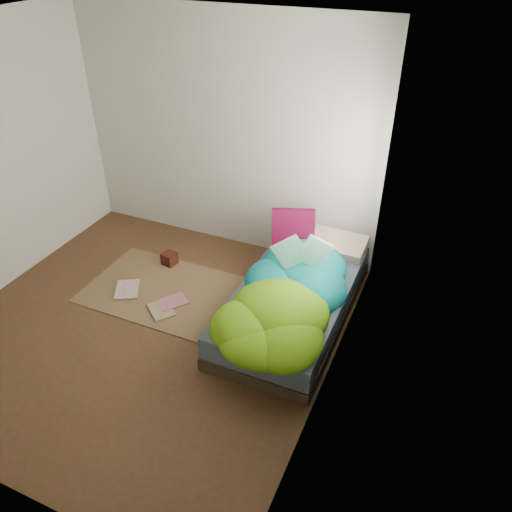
% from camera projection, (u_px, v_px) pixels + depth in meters
% --- Properties ---
extents(ground, '(3.50, 3.50, 0.00)m').
position_uv_depth(ground, '(147.00, 327.00, 4.77)').
color(ground, '#482F1B').
rests_on(ground, ground).
extents(room_walls, '(3.54, 3.54, 2.62)m').
position_uv_depth(room_walls, '(123.00, 170.00, 3.86)').
color(room_walls, silver).
rests_on(room_walls, ground).
extents(bed, '(1.00, 2.00, 0.34)m').
position_uv_depth(bed, '(293.00, 302.00, 4.81)').
color(bed, '#32281B').
rests_on(bed, ground).
extents(duvet, '(0.96, 1.84, 0.34)m').
position_uv_depth(duvet, '(286.00, 287.00, 4.46)').
color(duvet, '#076678').
rests_on(duvet, bed).
extents(rug, '(1.60, 1.10, 0.01)m').
position_uv_depth(rug, '(164.00, 290.00, 5.23)').
color(rug, brown).
rests_on(rug, ground).
extents(pillow_floral, '(0.59, 0.37, 0.13)m').
position_uv_depth(pillow_floral, '(337.00, 245.00, 5.23)').
color(pillow_floral, white).
rests_on(pillow_floral, bed).
extents(pillow_magenta, '(0.46, 0.29, 0.44)m').
position_uv_depth(pillow_magenta, '(293.00, 230.00, 5.18)').
color(pillow_magenta, '#4B0520').
rests_on(pillow_magenta, bed).
extents(open_book, '(0.45, 0.28, 0.27)m').
position_uv_depth(open_book, '(303.00, 243.00, 4.49)').
color(open_book, '#37862C').
rests_on(open_book, duvet).
extents(wooden_box, '(0.17, 0.17, 0.14)m').
position_uv_depth(wooden_box, '(169.00, 258.00, 5.59)').
color(wooden_box, black).
rests_on(wooden_box, rug).
extents(floor_book_a, '(0.37, 0.40, 0.02)m').
position_uv_depth(floor_book_a, '(116.00, 290.00, 5.20)').
color(floor_book_a, white).
rests_on(floor_book_a, rug).
extents(floor_book_b, '(0.34, 0.36, 0.03)m').
position_uv_depth(floor_book_b, '(168.00, 297.00, 5.12)').
color(floor_book_b, pink).
rests_on(floor_book_b, rug).
extents(floor_book_c, '(0.36, 0.35, 0.02)m').
position_uv_depth(floor_book_c, '(151.00, 313.00, 4.90)').
color(floor_book_c, tan).
rests_on(floor_book_c, rug).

